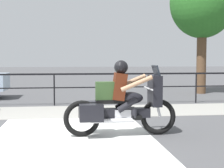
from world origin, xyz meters
The scene contains 6 objects.
ground_plane centered at (0.00, 0.00, 0.00)m, with size 120.00×120.00×0.00m, color #4C4C4F.
sidewalk_band centered at (0.00, 3.40, 0.01)m, with size 44.00×2.40×0.01m, color #99968E.
crosswalk_band centered at (0.54, -0.20, 0.00)m, with size 3.30×6.00×0.01m, color silver.
fence_railing centered at (0.00, 4.91, 0.87)m, with size 36.00×0.05×1.11m.
motorcycle centered at (1.55, -0.01, 0.70)m, with size 2.38×0.76×1.58m.
tree_behind_sign centered at (6.59, 8.15, 4.12)m, with size 2.96×2.96×5.80m.
Camera 1 is at (0.47, -7.03, 1.62)m, focal length 55.00 mm.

